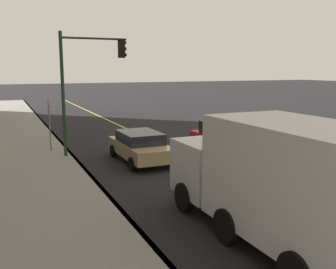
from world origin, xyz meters
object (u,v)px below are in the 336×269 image
Objects in this scene: traffic_light_mast at (87,74)px; street_sign_post at (49,122)px; car_red at (222,138)px; truck_white at (281,179)px; car_tan at (140,146)px.

street_sign_post is at bearing 46.82° from traffic_light_mast.
traffic_light_mast is (2.15, 6.40, 3.30)m from car_red.
truck_white is 13.63m from street_sign_post.
car_tan is (0.16, 4.43, -0.06)m from car_red.
truck_white is at bearing 155.91° from car_red.
car_red is 7.51m from traffic_light_mast.
truck_white is 2.54× the size of street_sign_post.
truck_white is 11.95m from traffic_light_mast.
traffic_light_mast is at bearing 10.96° from truck_white.
car_red is at bearing -92.10° from car_tan.
street_sign_post is (13.06, 3.90, -0.00)m from truck_white.
traffic_light_mast is (1.99, 1.97, 3.36)m from car_tan.
street_sign_post is at bearing 45.71° from car_tan.
traffic_light_mast is 3.36m from street_sign_post.
traffic_light_mast reaches higher than car_red.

